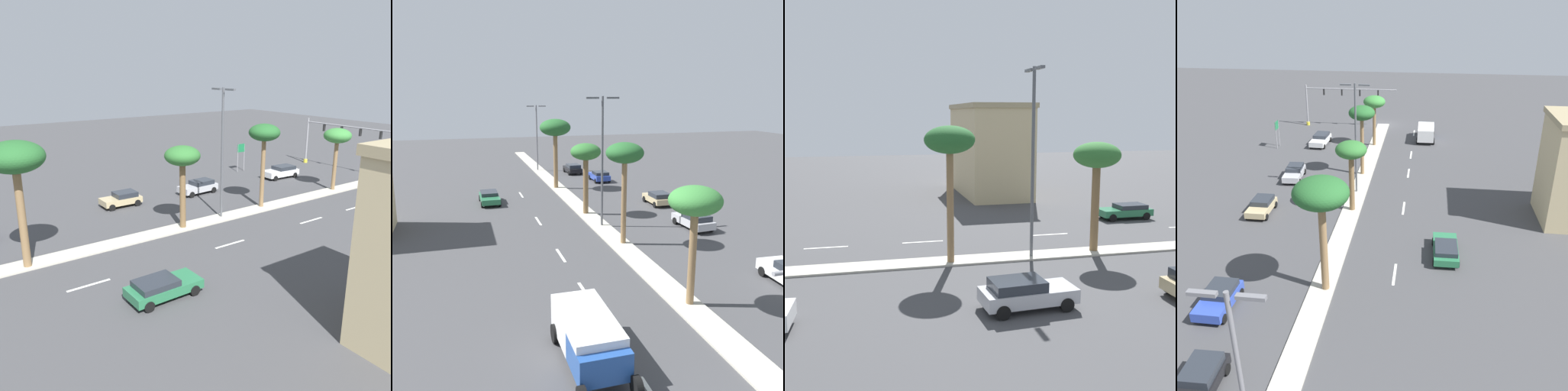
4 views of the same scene
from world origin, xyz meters
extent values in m
plane|color=#424244|center=(0.00, 30.49, 0.00)|extent=(160.00, 160.00, 0.00)
cube|color=silver|center=(-5.00, 13.79, 0.01)|extent=(0.20, 2.80, 0.01)
cube|color=silver|center=(-5.00, 20.16, 0.01)|extent=(0.20, 2.80, 0.01)
cube|color=silver|center=(-5.00, 29.42, 0.01)|extent=(0.20, 2.80, 0.01)
cube|color=#C6B284|center=(-24.27, 29.74, 4.66)|extent=(13.39, 6.22, 9.32)
cube|color=tan|center=(-24.27, 29.74, 9.57)|extent=(13.69, 6.52, 0.50)
cylinder|color=olive|center=(0.29, 21.21, 3.43)|extent=(0.41, 0.41, 6.62)
ellipsoid|color=#235B28|center=(0.29, 21.21, 7.25)|extent=(2.90, 2.90, 1.60)
cylinder|color=brown|center=(-0.08, 30.49, 2.90)|extent=(0.51, 0.51, 5.56)
ellipsoid|color=#2D6B2D|center=(-0.08, 30.49, 6.19)|extent=(2.93, 2.93, 1.61)
cylinder|color=#515459|center=(0.17, 26.22, 5.76)|extent=(0.20, 0.20, 11.27)
cube|color=#515459|center=(-0.73, 26.22, 11.24)|extent=(1.10, 0.24, 0.16)
cube|color=#515459|center=(1.07, 26.22, 11.24)|extent=(1.10, 0.24, 0.16)
cube|color=#B2B2B7|center=(7.74, 23.46, 0.64)|extent=(2.11, 4.39, 0.63)
cube|color=#262B33|center=(7.77, 22.92, 1.18)|extent=(1.80, 2.46, 0.45)
cylinder|color=black|center=(6.77, 24.89, 0.32)|extent=(0.26, 0.65, 0.64)
cylinder|color=black|center=(8.50, 25.01, 0.32)|extent=(0.26, 0.65, 0.64)
cylinder|color=black|center=(6.97, 21.90, 0.32)|extent=(0.26, 0.65, 0.64)
cylinder|color=black|center=(8.71, 22.02, 0.32)|extent=(0.26, 0.65, 0.64)
cylinder|color=black|center=(7.53, 30.81, 0.32)|extent=(0.22, 0.64, 0.64)
cube|color=#287047|center=(-8.84, 37.56, 0.60)|extent=(2.00, 4.43, 0.55)
cube|color=#262B33|center=(-8.84, 38.11, 1.05)|extent=(1.78, 2.45, 0.36)
cylinder|color=black|center=(-7.89, 36.03, 0.32)|extent=(0.23, 0.64, 0.64)
cylinder|color=black|center=(-9.73, 36.00, 0.32)|extent=(0.23, 0.64, 0.64)
cylinder|color=black|center=(-7.94, 39.11, 0.32)|extent=(0.23, 0.64, 0.64)
cylinder|color=black|center=(-9.78, 39.08, 0.32)|extent=(0.23, 0.64, 0.64)
camera|label=1|loc=(-28.10, 48.77, 12.82)|focal=39.03mm
camera|label=2|loc=(-11.72, -9.43, 11.60)|focal=40.21mm
camera|label=3|loc=(27.61, 16.59, 8.61)|focal=44.87mm
camera|label=4|loc=(-6.83, 68.65, 19.49)|focal=40.98mm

